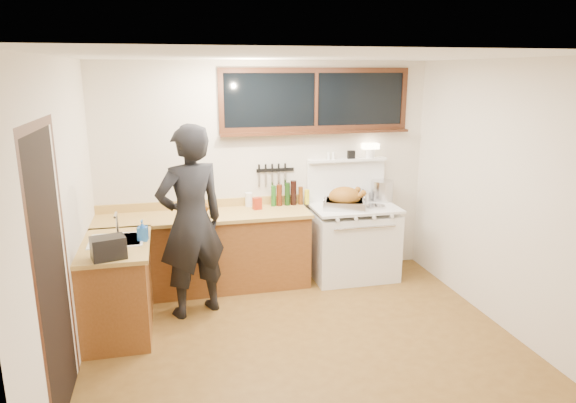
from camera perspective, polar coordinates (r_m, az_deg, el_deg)
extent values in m
cube|color=brown|center=(5.04, 1.72, -15.31)|extent=(4.00, 3.50, 0.02)
cube|color=beige|center=(6.23, -2.41, 3.36)|extent=(4.00, 0.05, 2.60)
cube|color=beige|center=(2.96, 10.94, -9.55)|extent=(4.00, 0.05, 2.60)
cube|color=beige|center=(4.48, -24.05, -2.27)|extent=(0.05, 3.50, 2.60)
cube|color=beige|center=(5.42, 23.00, 0.56)|extent=(0.05, 3.50, 2.60)
cube|color=white|center=(4.39, 1.99, 16.16)|extent=(4.00, 3.50, 0.05)
cube|color=brown|center=(6.05, -9.22, -5.70)|extent=(2.40, 0.60, 0.86)
cube|color=tan|center=(5.90, -9.39, -1.63)|extent=(2.44, 0.64, 0.04)
cube|color=tan|center=(6.17, -9.61, -0.27)|extent=(2.40, 0.03, 0.10)
sphere|color=#B78C38|center=(5.73, -19.17, -4.65)|extent=(0.03, 0.03, 0.03)
sphere|color=#B78C38|center=(5.69, -14.15, -4.39)|extent=(0.03, 0.03, 0.03)
sphere|color=#B78C38|center=(5.70, -9.12, -4.10)|extent=(0.03, 0.03, 0.03)
sphere|color=#B78C38|center=(5.75, -4.14, -3.78)|extent=(0.03, 0.03, 0.03)
sphere|color=#B78C38|center=(5.83, 0.23, -3.47)|extent=(0.03, 0.03, 0.03)
cube|color=brown|center=(5.30, -18.40, -9.24)|extent=(0.60, 1.05, 0.86)
cube|color=tan|center=(5.14, -18.68, -4.63)|extent=(0.64, 1.09, 0.04)
cube|color=white|center=(5.23, -18.47, -4.77)|extent=(0.45, 0.40, 0.14)
cube|color=white|center=(5.21, -18.52, -4.10)|extent=(0.50, 0.45, 0.01)
cylinder|color=silver|center=(5.34, -18.46, -2.33)|extent=(0.02, 0.02, 0.24)
cylinder|color=silver|center=(5.24, -18.63, -1.42)|extent=(0.02, 0.18, 0.02)
cube|color=white|center=(6.37, 7.22, -4.77)|extent=(1.00, 0.70, 0.82)
cube|color=white|center=(6.24, 7.36, -0.64)|extent=(1.02, 0.72, 0.03)
cube|color=white|center=(6.04, 8.37, -4.80)|extent=(0.88, 0.02, 0.46)
cylinder|color=silver|center=(5.94, 8.56, -2.89)|extent=(0.75, 0.02, 0.02)
cylinder|color=white|center=(5.81, 5.53, -2.07)|extent=(0.04, 0.03, 0.04)
cylinder|color=white|center=(5.88, 7.56, -1.92)|extent=(0.04, 0.03, 0.04)
cylinder|color=white|center=(5.96, 9.54, -1.77)|extent=(0.04, 0.03, 0.04)
cylinder|color=white|center=(6.05, 11.47, -1.63)|extent=(0.04, 0.03, 0.04)
cube|color=white|center=(6.47, 6.44, 2.34)|extent=(1.00, 0.05, 0.50)
cube|color=white|center=(6.39, 6.60, 4.61)|extent=(1.00, 0.12, 0.03)
cylinder|color=white|center=(6.48, 9.12, 5.30)|extent=(0.11, 0.11, 0.11)
cube|color=#FFE5B2|center=(6.47, 9.15, 6.09)|extent=(0.20, 0.10, 0.07)
cube|color=black|center=(6.40, 7.04, 5.20)|extent=(0.09, 0.05, 0.10)
cylinder|color=white|center=(6.32, 5.07, 5.09)|extent=(0.04, 0.04, 0.09)
cylinder|color=white|center=(6.30, 4.55, 5.08)|extent=(0.04, 0.04, 0.09)
cube|color=black|center=(6.22, 3.13, 11.24)|extent=(2.20, 0.01, 0.62)
cube|color=black|center=(6.21, 3.18, 14.37)|extent=(2.32, 0.04, 0.06)
cube|color=black|center=(6.25, 3.09, 8.12)|extent=(2.32, 0.04, 0.06)
cube|color=black|center=(6.00, -7.47, 11.03)|extent=(0.06, 0.04, 0.62)
cube|color=black|center=(6.63, 12.74, 11.10)|extent=(0.06, 0.04, 0.62)
cube|color=black|center=(6.22, 3.14, 11.24)|extent=(0.04, 0.04, 0.62)
cube|color=black|center=(6.21, 3.21, 7.66)|extent=(2.32, 0.13, 0.03)
cube|color=black|center=(4.04, -24.60, -7.84)|extent=(0.01, 0.86, 2.10)
cube|color=black|center=(3.60, -25.98, -10.68)|extent=(0.01, 0.07, 2.10)
cube|color=black|center=(4.49, -23.40, -5.55)|extent=(0.01, 0.07, 2.10)
cube|color=black|center=(3.79, -26.25, 7.59)|extent=(0.01, 1.04, 0.07)
cube|color=black|center=(6.21, -1.44, 3.53)|extent=(0.46, 0.02, 0.04)
cube|color=silver|center=(6.18, -3.22, 2.41)|extent=(0.02, 0.00, 0.18)
cube|color=black|center=(6.15, -3.23, 3.69)|extent=(0.02, 0.02, 0.10)
cube|color=silver|center=(6.19, -2.49, 2.45)|extent=(0.02, 0.00, 0.18)
cube|color=black|center=(6.16, -2.50, 3.72)|extent=(0.02, 0.02, 0.10)
cube|color=silver|center=(6.21, -1.76, 2.48)|extent=(0.02, 0.00, 0.18)
cube|color=black|center=(6.18, -1.77, 3.75)|extent=(0.02, 0.02, 0.10)
cube|color=silver|center=(6.22, -1.04, 2.52)|extent=(0.03, 0.00, 0.18)
cube|color=black|center=(6.20, -1.04, 3.79)|extent=(0.02, 0.02, 0.10)
cube|color=silver|center=(6.24, -0.32, 2.55)|extent=(0.03, 0.00, 0.18)
cube|color=black|center=(6.21, -0.32, 3.82)|extent=(0.02, 0.02, 0.10)
imported|color=black|center=(5.29, -10.72, -2.26)|extent=(0.85, 0.72, 1.99)
imported|color=blue|center=(5.11, -15.87, -3.11)|extent=(0.10, 0.11, 0.20)
cube|color=black|center=(4.72, -19.34, -4.87)|extent=(0.32, 0.26, 0.20)
cube|color=tan|center=(5.88, -9.94, -1.43)|extent=(0.46, 0.38, 0.02)
ellipsoid|color=brown|center=(5.86, -9.97, -0.81)|extent=(0.25, 0.20, 0.13)
sphere|color=brown|center=(5.91, -9.00, -0.39)|extent=(0.05, 0.05, 0.05)
sphere|color=brown|center=(5.81, -8.92, -0.65)|extent=(0.05, 0.05, 0.05)
cube|color=silver|center=(6.11, 6.28, -0.29)|extent=(0.58, 0.51, 0.10)
cube|color=#3F3F42|center=(6.10, 6.29, 0.02)|extent=(0.51, 0.44, 0.03)
torus|color=silver|center=(6.02, 4.04, 0.03)|extent=(0.05, 0.10, 0.10)
torus|color=silver|center=(6.18, 8.49, 0.29)|extent=(0.05, 0.10, 0.10)
ellipsoid|color=brown|center=(6.09, 6.30, 0.53)|extent=(0.45, 0.40, 0.24)
cylinder|color=brown|center=(6.04, 7.74, 0.57)|extent=(0.14, 0.10, 0.10)
sphere|color=brown|center=(6.06, 8.37, 0.93)|extent=(0.07, 0.07, 0.07)
cylinder|color=brown|center=(6.21, 7.15, 0.96)|extent=(0.14, 0.10, 0.10)
sphere|color=brown|center=(6.23, 7.76, 1.31)|extent=(0.07, 0.07, 0.07)
cylinder|color=silver|center=(6.52, 10.40, 1.20)|extent=(0.36, 0.36, 0.26)
cylinder|color=silver|center=(6.42, 8.34, 0.51)|extent=(0.23, 0.23, 0.13)
cylinder|color=black|center=(6.52, 8.34, 1.24)|extent=(0.08, 0.17, 0.02)
cylinder|color=silver|center=(6.22, 9.73, -0.52)|extent=(0.25, 0.25, 0.02)
sphere|color=black|center=(6.21, 9.73, -0.36)|extent=(0.03, 0.03, 0.03)
cube|color=#9A2610|center=(6.03, -3.44, -0.22)|extent=(0.11, 0.10, 0.14)
cylinder|color=white|center=(6.17, -4.37, 0.22)|extent=(0.10, 0.10, 0.17)
cylinder|color=black|center=(6.16, -1.63, 0.63)|extent=(0.06, 0.06, 0.25)
cylinder|color=black|center=(6.17, -0.98, 0.71)|extent=(0.07, 0.07, 0.26)
cylinder|color=black|center=(6.19, -0.07, 0.85)|extent=(0.06, 0.06, 0.28)
cylinder|color=black|center=(6.21, 0.61, 0.98)|extent=(0.07, 0.07, 0.30)
cylinder|color=black|center=(6.24, 1.41, 0.66)|extent=(0.06, 0.06, 0.22)
cylinder|color=black|center=(6.26, 2.12, 0.52)|extent=(0.06, 0.06, 0.18)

